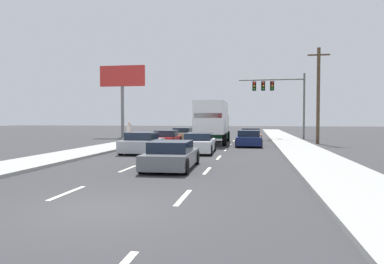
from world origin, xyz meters
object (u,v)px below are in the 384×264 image
Objects in this scene: car_orange at (250,135)px; roadside_billboard at (122,84)px; car_gray at (171,156)px; pedestrian_near_corner at (129,132)px; car_white at (199,143)px; traffic_signal_mast at (274,90)px; car_silver at (143,143)px; car_navy at (249,139)px; car_red at (166,138)px; car_tan at (183,134)px; box_truck at (213,120)px; utility_pole_mid at (318,94)px.

roadside_billboard reaches higher than car_orange.
car_gray is 14.50m from pedestrian_near_corner.
roadside_billboard is (-11.39, 16.80, 5.46)m from car_white.
car_gray is 24.71m from traffic_signal_mast.
car_orange is (6.51, 13.25, -0.03)m from car_silver.
traffic_signal_mast is (2.39, 3.94, 4.56)m from car_orange.
car_silver reaches higher than car_navy.
pedestrian_near_corner reaches higher than car_red.
car_tan is at bearing 105.76° from car_white.
box_truck is 1.92× the size of car_navy.
car_red is 0.89× the size of car_orange.
car_tan is at bearing -29.20° from roadside_billboard.
car_tan is at bearing 166.84° from utility_pole_mid.
box_truck is 7.06m from pedestrian_near_corner.
car_white is 8.84m from pedestrian_near_corner.
car_white is at bearing -58.51° from car_red.
roadside_billboard is at bearing 114.44° from car_silver.
pedestrian_near_corner is (-3.19, 6.47, 0.41)m from car_silver.
car_white is (3.46, 0.66, -0.01)m from car_silver.
car_tan is 0.54× the size of utility_pole_mid.
box_truck is 1.03× the size of utility_pole_mid.
car_gray is (-0.11, -7.12, -0.03)m from car_white.
traffic_signal_mast reaches higher than car_red.
car_red is 0.50× the size of utility_pole_mid.
car_navy is at bearing -44.10° from car_tan.
car_orange is 7.37m from utility_pole_mid.
car_white is 0.52× the size of roadside_billboard.
car_white is 0.97× the size of car_gray.
car_red is 0.59× the size of traffic_signal_mast.
traffic_signal_mast is at bearing 58.71° from car_orange.
car_white is at bearing 10.82° from car_silver.
roadside_billboard reaches higher than car_navy.
car_red is 3.14m from pedestrian_near_corner.
car_red is 13.35m from car_gray.
car_white is at bearing -108.24° from traffic_signal_mast.
car_white is at bearing -55.86° from roadside_billboard.
utility_pole_mid reaches higher than car_gray.
traffic_signal_mast is at bearing 24.82° from car_tan.
box_truck is 14.88m from roadside_billboard.
car_white is 13.40m from utility_pole_mid.
utility_pole_mid reaches higher than car_red.
car_orange reaches higher than car_gray.
car_orange is at bearing 55.61° from box_truck.
car_tan is 1.09× the size of car_red.
roadside_billboard is (-11.28, 23.92, 5.49)m from car_gray.
utility_pole_mid is (5.65, -3.05, 3.61)m from car_orange.
car_silver is 0.91× the size of car_orange.
traffic_signal_mast is (8.99, 10.74, 4.57)m from car_red.
car_navy reaches higher than car_gray.
car_tan is at bearing -178.26° from car_orange.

